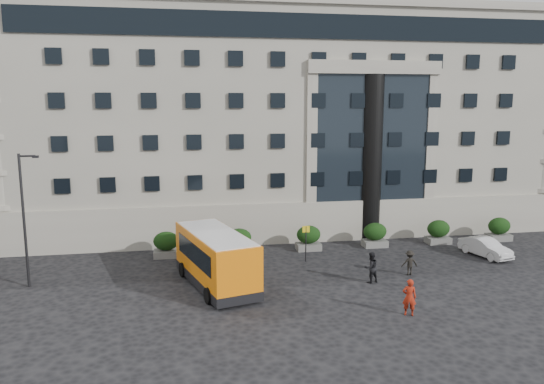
{
  "coord_description": "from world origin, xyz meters",
  "views": [
    {
      "loc": [
        -3.04,
        -29.36,
        10.99
      ],
      "look_at": [
        3.09,
        4.76,
        5.0
      ],
      "focal_mm": 35.0,
      "sensor_mm": 36.0,
      "label": 1
    }
  ],
  "objects_px": {
    "hedge_a": "(166,244)",
    "hedge_f": "(499,229)",
    "hedge_c": "(309,238)",
    "red_truck": "(41,219)",
    "street_lamp": "(25,215)",
    "pedestrian_c": "(410,263)",
    "hedge_b": "(239,241)",
    "pedestrian_b": "(371,267)",
    "hedge_d": "(375,235)",
    "bus_stop_sign": "(306,237)",
    "pedestrian_a": "(409,297)",
    "minibus": "(216,257)",
    "white_taxi": "(485,247)",
    "hedge_e": "(438,232)",
    "parked_car_d": "(74,230)"
  },
  "relations": [
    {
      "from": "hedge_f",
      "to": "parked_car_d",
      "type": "bearing_deg",
      "value": 168.42
    },
    {
      "from": "pedestrian_a",
      "to": "pedestrian_c",
      "type": "distance_m",
      "value": 6.68
    },
    {
      "from": "pedestrian_a",
      "to": "pedestrian_b",
      "type": "distance_m",
      "value": 5.13
    },
    {
      "from": "minibus",
      "to": "pedestrian_c",
      "type": "relative_size",
      "value": 5.19
    },
    {
      "from": "hedge_d",
      "to": "red_truck",
      "type": "xyz_separation_m",
      "value": [
        -25.83,
        7.96,
        0.5
      ]
    },
    {
      "from": "hedge_b",
      "to": "street_lamp",
      "type": "relative_size",
      "value": 0.23
    },
    {
      "from": "street_lamp",
      "to": "pedestrian_c",
      "type": "distance_m",
      "value": 23.63
    },
    {
      "from": "hedge_f",
      "to": "red_truck",
      "type": "height_order",
      "value": "red_truck"
    },
    {
      "from": "hedge_b",
      "to": "parked_car_d",
      "type": "bearing_deg",
      "value": 151.61
    },
    {
      "from": "hedge_a",
      "to": "pedestrian_b",
      "type": "height_order",
      "value": "pedestrian_b"
    },
    {
      "from": "pedestrian_b",
      "to": "hedge_d",
      "type": "bearing_deg",
      "value": -128.08
    },
    {
      "from": "street_lamp",
      "to": "white_taxi",
      "type": "relative_size",
      "value": 1.99
    },
    {
      "from": "hedge_d",
      "to": "street_lamp",
      "type": "xyz_separation_m",
      "value": [
        -23.54,
        -4.8,
        3.44
      ]
    },
    {
      "from": "hedge_f",
      "to": "hedge_c",
      "type": "bearing_deg",
      "value": 180.0
    },
    {
      "from": "hedge_d",
      "to": "bus_stop_sign",
      "type": "height_order",
      "value": "bus_stop_sign"
    },
    {
      "from": "hedge_e",
      "to": "red_truck",
      "type": "xyz_separation_m",
      "value": [
        -31.03,
        7.96,
        0.5
      ]
    },
    {
      "from": "pedestrian_b",
      "to": "bus_stop_sign",
      "type": "bearing_deg",
      "value": -74.7
    },
    {
      "from": "white_taxi",
      "to": "hedge_a",
      "type": "bearing_deg",
      "value": 156.0
    },
    {
      "from": "hedge_c",
      "to": "parked_car_d",
      "type": "height_order",
      "value": "hedge_c"
    },
    {
      "from": "hedge_a",
      "to": "red_truck",
      "type": "distance_m",
      "value": 12.97
    },
    {
      "from": "hedge_b",
      "to": "hedge_d",
      "type": "bearing_deg",
      "value": 0.0
    },
    {
      "from": "hedge_d",
      "to": "hedge_b",
      "type": "bearing_deg",
      "value": 180.0
    },
    {
      "from": "parked_car_d",
      "to": "hedge_f",
      "type": "bearing_deg",
      "value": -8.17
    },
    {
      "from": "red_truck",
      "to": "white_taxi",
      "type": "height_order",
      "value": "red_truck"
    },
    {
      "from": "pedestrian_a",
      "to": "pedestrian_b",
      "type": "height_order",
      "value": "pedestrian_a"
    },
    {
      "from": "hedge_c",
      "to": "red_truck",
      "type": "relative_size",
      "value": 0.35
    },
    {
      "from": "hedge_c",
      "to": "hedge_b",
      "type": "bearing_deg",
      "value": 180.0
    },
    {
      "from": "hedge_a",
      "to": "parked_car_d",
      "type": "bearing_deg",
      "value": 137.54
    },
    {
      "from": "bus_stop_sign",
      "to": "red_truck",
      "type": "height_order",
      "value": "red_truck"
    },
    {
      "from": "hedge_e",
      "to": "pedestrian_c",
      "type": "height_order",
      "value": "hedge_e"
    },
    {
      "from": "hedge_f",
      "to": "hedge_d",
      "type": "bearing_deg",
      "value": 180.0
    },
    {
      "from": "pedestrian_c",
      "to": "pedestrian_b",
      "type": "bearing_deg",
      "value": 21.53
    },
    {
      "from": "hedge_f",
      "to": "parked_car_d",
      "type": "height_order",
      "value": "hedge_f"
    },
    {
      "from": "hedge_c",
      "to": "street_lamp",
      "type": "bearing_deg",
      "value": -165.33
    },
    {
      "from": "white_taxi",
      "to": "bus_stop_sign",
      "type": "bearing_deg",
      "value": 161.05
    },
    {
      "from": "red_truck",
      "to": "white_taxi",
      "type": "relative_size",
      "value": 1.31
    },
    {
      "from": "white_taxi",
      "to": "pedestrian_b",
      "type": "distance_m",
      "value": 10.72
    },
    {
      "from": "minibus",
      "to": "pedestrian_c",
      "type": "bearing_deg",
      "value": -16.05
    },
    {
      "from": "bus_stop_sign",
      "to": "minibus",
      "type": "height_order",
      "value": "minibus"
    },
    {
      "from": "bus_stop_sign",
      "to": "pedestrian_b",
      "type": "height_order",
      "value": "bus_stop_sign"
    },
    {
      "from": "hedge_b",
      "to": "hedge_f",
      "type": "bearing_deg",
      "value": 0.0
    },
    {
      "from": "hedge_f",
      "to": "pedestrian_a",
      "type": "height_order",
      "value": "pedestrian_a"
    },
    {
      "from": "pedestrian_a",
      "to": "pedestrian_b",
      "type": "xyz_separation_m",
      "value": [
        -0.15,
        5.13,
        -0.02
      ]
    },
    {
      "from": "minibus",
      "to": "pedestrian_a",
      "type": "distance_m",
      "value": 11.39
    },
    {
      "from": "pedestrian_a",
      "to": "bus_stop_sign",
      "type": "bearing_deg",
      "value": -52.29
    },
    {
      "from": "pedestrian_a",
      "to": "pedestrian_c",
      "type": "height_order",
      "value": "pedestrian_a"
    },
    {
      "from": "hedge_a",
      "to": "hedge_f",
      "type": "xyz_separation_m",
      "value": [
        26.0,
        0.0,
        0.0
      ]
    },
    {
      "from": "hedge_f",
      "to": "minibus",
      "type": "relative_size",
      "value": 0.22
    },
    {
      "from": "street_lamp",
      "to": "pedestrian_a",
      "type": "bearing_deg",
      "value": -21.33
    },
    {
      "from": "hedge_e",
      "to": "street_lamp",
      "type": "height_order",
      "value": "street_lamp"
    }
  ]
}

